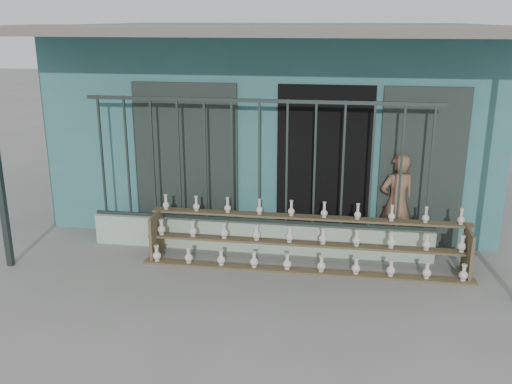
# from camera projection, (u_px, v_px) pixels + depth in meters

# --- Properties ---
(ground) EXTENTS (60.00, 60.00, 0.00)m
(ground) POSITION_uv_depth(u_px,v_px,m) (244.00, 290.00, 7.23)
(ground) COLOR slate
(workshop_building) EXTENTS (7.40, 6.60, 3.21)m
(workshop_building) POSITION_uv_depth(u_px,v_px,m) (282.00, 111.00, 10.75)
(workshop_building) COLOR #316668
(workshop_building) RESTS_ON ground
(parapet_wall) EXTENTS (5.00, 0.20, 0.45)m
(parapet_wall) POSITION_uv_depth(u_px,v_px,m) (259.00, 236.00, 8.40)
(parapet_wall) COLOR #9AB49B
(parapet_wall) RESTS_ON ground
(security_fence) EXTENTS (5.00, 0.04, 1.80)m
(security_fence) POSITION_uv_depth(u_px,v_px,m) (259.00, 162.00, 8.07)
(security_fence) COLOR #283330
(security_fence) RESTS_ON parapet_wall
(shelf_rack) EXTENTS (4.50, 0.68, 0.85)m
(shelf_rack) POSITION_uv_depth(u_px,v_px,m) (306.00, 241.00, 7.86)
(shelf_rack) COLOR brown
(shelf_rack) RESTS_ON ground
(elderly_woman) EXTENTS (0.62, 0.51, 1.45)m
(elderly_woman) POSITION_uv_depth(u_px,v_px,m) (397.00, 202.00, 8.32)
(elderly_woman) COLOR brown
(elderly_woman) RESTS_ON ground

